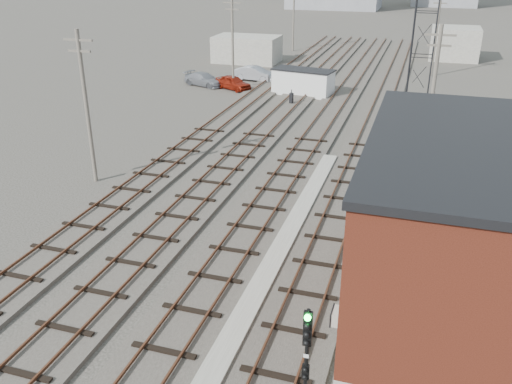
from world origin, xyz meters
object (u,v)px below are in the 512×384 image
at_px(car_red, 233,82).
at_px(car_silver, 255,73).
at_px(site_trailer, 303,82).
at_px(signal_mast, 306,357).
at_px(switch_stand, 291,98).
at_px(car_grey, 204,79).

xyz_separation_m(car_red, car_silver, (0.88, 4.58, 0.07)).
bearing_deg(site_trailer, signal_mast, -66.95).
xyz_separation_m(switch_stand, car_red, (-7.16, 4.28, 0.07)).
bearing_deg(car_silver, switch_stand, -136.31).
bearing_deg(car_grey, switch_stand, -95.30).
bearing_deg(site_trailer, car_red, -170.12).
bearing_deg(signal_mast, car_grey, 116.27).
bearing_deg(car_red, site_trailer, -63.30).
bearing_deg(site_trailer, car_silver, 154.18).
height_order(signal_mast, site_trailer, signal_mast).
xyz_separation_m(car_silver, car_grey, (-4.32, -3.95, -0.10)).
xyz_separation_m(signal_mast, car_grey, (-19.76, 40.02, -1.58)).
bearing_deg(signal_mast, site_trailer, 102.98).
distance_m(car_silver, car_grey, 5.85).
height_order(site_trailer, car_red, site_trailer).
relative_size(switch_stand, car_silver, 0.29).
height_order(switch_stand, car_grey, switch_stand).
xyz_separation_m(signal_mast, car_red, (-16.32, 39.39, -1.54)).
relative_size(switch_stand, car_red, 0.33).
xyz_separation_m(switch_stand, car_silver, (-6.28, 8.87, 0.14)).
xyz_separation_m(switch_stand, site_trailer, (0.09, 4.26, 0.62)).
relative_size(signal_mast, car_red, 0.94).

